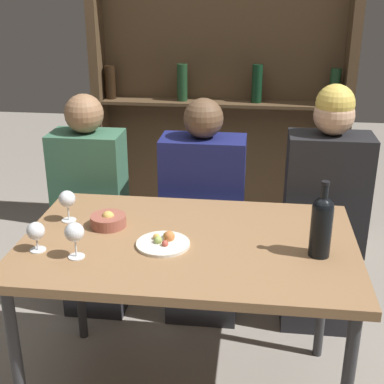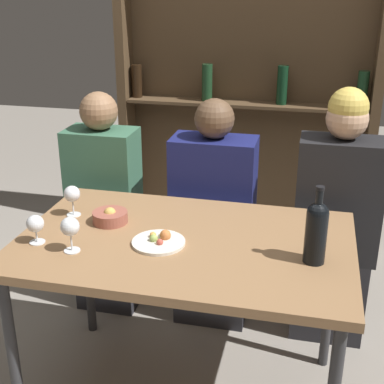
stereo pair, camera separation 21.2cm
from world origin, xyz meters
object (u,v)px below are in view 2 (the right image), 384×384
object	(u,v)px
wine_glass_1	(35,225)
seated_person_center	(213,223)
wine_glass_2	(72,195)
food_plate_0	(159,241)
seated_person_right	(335,225)
snack_bowl	(110,217)
wine_bottle	(316,229)
seated_person_left	(105,211)
wine_glass_0	(70,227)

from	to	relation	value
wine_glass_1	seated_person_center	xyz separation A→B (m)	(0.54, 0.76, -0.29)
wine_glass_2	seated_person_center	size ratio (longest dim) A/B	0.11
wine_glass_2	food_plate_0	distance (m)	0.47
seated_person_right	snack_bowl	bearing A→B (deg)	-150.45
wine_glass_2	wine_bottle	bearing A→B (deg)	-9.95
seated_person_center	seated_person_left	bearing A→B (deg)	180.00
wine_glass_0	seated_person_right	size ratio (longest dim) A/B	0.11
food_plate_0	snack_bowl	bearing A→B (deg)	151.58
snack_bowl	seated_person_left	distance (m)	0.62
seated_person_center	seated_person_right	bearing A→B (deg)	0.00
wine_glass_1	seated_person_right	world-z (taller)	seated_person_right
food_plate_0	seated_person_center	world-z (taller)	seated_person_center
food_plate_0	snack_bowl	size ratio (longest dim) A/B	1.41
snack_bowl	seated_person_left	xyz separation A→B (m)	(-0.25, 0.53, -0.23)
wine_bottle	wine_glass_2	distance (m)	1.02
snack_bowl	seated_person_center	world-z (taller)	seated_person_center
wine_glass_2	seated_person_center	bearing A→B (deg)	44.17
wine_glass_0	wine_glass_2	distance (m)	0.33
food_plate_0	snack_bowl	world-z (taller)	snack_bowl
wine_glass_2	snack_bowl	bearing A→B (deg)	-9.88
seated_person_left	seated_person_right	xyz separation A→B (m)	(1.18, 0.00, 0.04)
wine_glass_2	seated_person_right	world-z (taller)	seated_person_right
seated_person_right	food_plate_0	bearing A→B (deg)	-135.67
wine_bottle	wine_glass_2	size ratio (longest dim) A/B	2.16
wine_glass_1	wine_glass_0	bearing A→B (deg)	-11.68
wine_bottle	food_plate_0	bearing A→B (deg)	179.04
seated_person_left	seated_person_center	world-z (taller)	seated_person_left
snack_bowl	seated_person_center	distance (m)	0.67
wine_bottle	wine_glass_1	xyz separation A→B (m)	(-1.03, -0.09, -0.05)
wine_glass_0	snack_bowl	size ratio (longest dim) A/B	0.94
wine_glass_1	snack_bowl	bearing A→B (deg)	49.01
seated_person_center	seated_person_right	distance (m)	0.60
wine_glass_0	seated_person_right	xyz separation A→B (m)	(0.98, 0.80, -0.25)
food_plate_0	snack_bowl	xyz separation A→B (m)	(-0.25, 0.14, 0.02)
seated_person_left	wine_bottle	bearing A→B (deg)	-32.05
snack_bowl	seated_person_center	bearing A→B (deg)	57.77
wine_glass_1	seated_person_center	distance (m)	0.98
seated_person_center	seated_person_right	xyz separation A→B (m)	(0.60, 0.00, 0.05)
wine_bottle	seated_person_center	distance (m)	0.90
wine_bottle	seated_person_right	world-z (taller)	seated_person_right
seated_person_right	seated_person_left	bearing A→B (deg)	180.00
food_plate_0	seated_person_left	distance (m)	0.86
wine_bottle	wine_glass_1	bearing A→B (deg)	-174.97
wine_bottle	snack_bowl	world-z (taller)	wine_bottle
seated_person_left	wine_glass_0	bearing A→B (deg)	-75.87
food_plate_0	seated_person_right	world-z (taller)	seated_person_right
wine_glass_1	food_plate_0	size ratio (longest dim) A/B	0.55
snack_bowl	wine_glass_2	bearing A→B (deg)	170.12
wine_bottle	wine_glass_0	world-z (taller)	wine_bottle
seated_person_left	seated_person_right	world-z (taller)	seated_person_right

